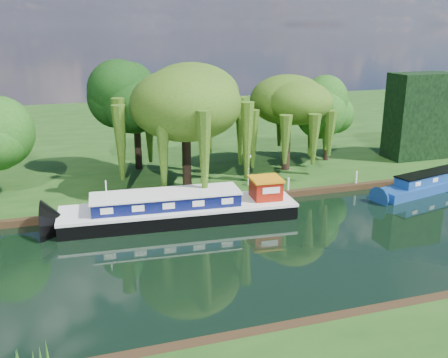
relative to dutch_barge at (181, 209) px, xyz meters
name	(u,v)px	position (x,y,z in m)	size (l,w,h in m)	color
ground	(300,244)	(6.00, -5.92, -0.82)	(120.00, 120.00, 0.00)	black
far_bank	(178,131)	(6.00, 28.08, -0.60)	(120.00, 52.00, 0.45)	#173C10
dutch_barge	(181,209)	(0.00, 0.00, 0.00)	(15.97, 4.58, 3.33)	black
narrowboat	(435,182)	(20.90, 0.33, -0.23)	(11.62, 4.48, 1.68)	navy
red_dinghy	(107,229)	(-4.96, -0.04, -0.82)	(2.03, 2.84, 0.59)	maroon
willow_left	(185,103)	(1.80, 5.82, 6.18)	(7.53, 7.53, 9.03)	black
willow_right	(288,109)	(11.24, 7.94, 4.95)	(5.99, 5.99, 7.30)	black
tree_far_mid	(136,101)	(-1.11, 12.05, 5.61)	(5.30, 5.30, 8.68)	black
tree_far_right	(329,111)	(16.21, 9.68, 4.31)	(4.15, 4.15, 6.79)	black
conifer_hedge	(420,116)	(25.00, 8.08, 3.63)	(6.00, 3.00, 8.00)	black
lamppost	(249,161)	(6.50, 4.58, 1.59)	(0.36, 0.36, 2.56)	silver
mooring_posts	(246,188)	(5.50, 2.48, 0.13)	(19.16, 0.16, 1.00)	silver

